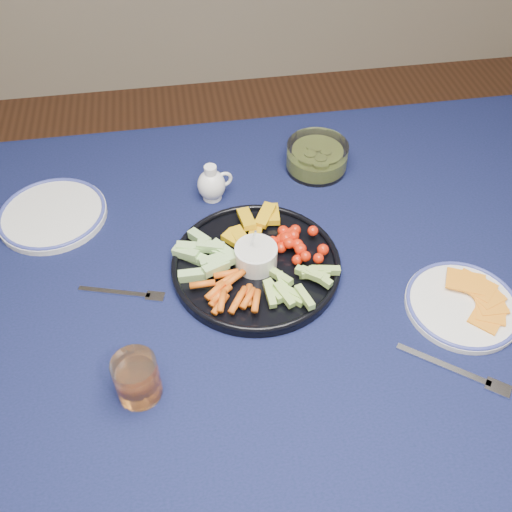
{
  "coord_description": "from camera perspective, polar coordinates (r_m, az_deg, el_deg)",
  "views": [
    {
      "loc": [
        -0.2,
        -0.68,
        1.56
      ],
      "look_at": [
        -0.09,
        0.03,
        0.78
      ],
      "focal_mm": 40.0,
      "sensor_mm": 36.0,
      "label": 1
    }
  ],
  "objects": [
    {
      "name": "crudite_platter",
      "position": [
        1.08,
        -0.12,
        -0.65
      ],
      "size": [
        0.32,
        0.32,
        0.1
      ],
      "color": "black",
      "rests_on": "dining_table"
    },
    {
      "name": "dining_table",
      "position": [
        1.15,
        4.64,
        -4.94
      ],
      "size": [
        1.67,
        1.07,
        0.75
      ],
      "color": "#472817",
      "rests_on": "ground"
    },
    {
      "name": "cheese_plate",
      "position": [
        1.09,
        19.98,
        -4.53
      ],
      "size": [
        0.2,
        0.2,
        0.02
      ],
      "color": "white",
      "rests_on": "dining_table"
    },
    {
      "name": "fork_right",
      "position": [
        1.01,
        19.9,
        -10.94
      ],
      "size": [
        0.16,
        0.13,
        0.0
      ],
      "color": "silver",
      "rests_on": "dining_table"
    },
    {
      "name": "creamer_pitcher",
      "position": [
        1.22,
        -4.43,
        7.16
      ],
      "size": [
        0.08,
        0.06,
        0.08
      ],
      "color": "white",
      "rests_on": "dining_table"
    },
    {
      "name": "fork_left",
      "position": [
        1.07,
        -12.6,
        -3.71
      ],
      "size": [
        0.16,
        0.06,
        0.0
      ],
      "color": "silver",
      "rests_on": "dining_table"
    },
    {
      "name": "pickle_bowl",
      "position": [
        1.3,
        6.11,
        9.73
      ],
      "size": [
        0.14,
        0.14,
        0.06
      ],
      "color": "white",
      "rests_on": "dining_table"
    },
    {
      "name": "juice_tumbler",
      "position": [
        0.92,
        -11.76,
        -12.05
      ],
      "size": [
        0.07,
        0.07,
        0.08
      ],
      "color": "white",
      "rests_on": "dining_table"
    },
    {
      "name": "side_plate_extra",
      "position": [
        1.26,
        -19.69,
        3.97
      ],
      "size": [
        0.22,
        0.22,
        0.02
      ],
      "color": "white",
      "rests_on": "dining_table"
    }
  ]
}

